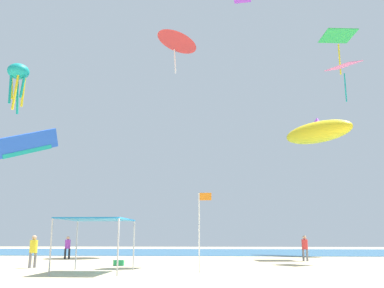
{
  "coord_description": "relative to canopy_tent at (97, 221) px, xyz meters",
  "views": [
    {
      "loc": [
        3.16,
        -18.88,
        1.58
      ],
      "look_at": [
        1.07,
        12.1,
        8.32
      ],
      "focal_mm": 40.25,
      "sensor_mm": 36.0,
      "label": 1
    }
  ],
  "objects": [
    {
      "name": "kite_inflatable_yellow",
      "position": [
        15.24,
        21.16,
        9.23
      ],
      "size": [
        6.62,
        6.38,
        2.52
      ],
      "rotation": [
        0.0,
        0.0,
        5.53
      ],
      "color": "yellow"
    },
    {
      "name": "banner_flag",
      "position": [
        4.84,
        0.16,
        -0.13
      ],
      "size": [
        0.61,
        0.06,
        3.61
      ],
      "color": "silver",
      "rests_on": "ground"
    },
    {
      "name": "canopy_tent",
      "position": [
        0.0,
        0.0,
        0.0
      ],
      "size": [
        2.97,
        3.38,
        2.43
      ],
      "color": "#B2B2B7",
      "rests_on": "ground"
    },
    {
      "name": "person_leftmost",
      "position": [
        11.44,
        10.56,
        -1.31
      ],
      "size": [
        0.4,
        0.4,
        1.7
      ],
      "rotation": [
        0.0,
        0.0,
        2.38
      ],
      "color": "slate",
      "rests_on": "ground"
    },
    {
      "name": "kite_diamond_pink",
      "position": [
        14.75,
        9.77,
        11.2
      ],
      "size": [
        2.75,
        2.76,
        3.04
      ],
      "rotation": [
        0.0,
        0.0,
        2.28
      ],
      "color": "pink"
    },
    {
      "name": "kite_diamond_green",
      "position": [
        16.36,
        16.16,
        16.58
      ],
      "size": [
        2.98,
        2.98,
        3.69
      ],
      "rotation": [
        0.0,
        0.0,
        0.11
      ],
      "color": "green"
    },
    {
      "name": "kite_parafoil_blue",
      "position": [
        -7.5,
        8.36,
        5.64
      ],
      "size": [
        2.91,
        3.81,
        2.76
      ],
      "rotation": [
        0.0,
        0.0,
        4.01
      ],
      "color": "blue"
    },
    {
      "name": "ocean_strip",
      "position": [
        2.64,
        28.85,
        -2.3
      ],
      "size": [
        110.0,
        22.5,
        0.03
      ],
      "primitive_type": "cube",
      "color": "#28608C",
      "rests_on": "ground"
    },
    {
      "name": "cooler_box",
      "position": [
        -0.06,
        5.01,
        -2.14
      ],
      "size": [
        0.57,
        0.37,
        0.35
      ],
      "color": "#1E8C4C",
      "rests_on": "ground"
    },
    {
      "name": "kite_octopus_teal",
      "position": [
        -11.05,
        12.96,
        12.67
      ],
      "size": [
        2.11,
        2.11,
        4.18
      ],
      "rotation": [
        0.0,
        0.0,
        6.06
      ],
      "color": "teal"
    },
    {
      "name": "person_near_tent",
      "position": [
        -4.21,
        2.94,
        -1.32
      ],
      "size": [
        0.4,
        0.4,
        1.69
      ],
      "rotation": [
        0.0,
        0.0,
        4.15
      ],
      "color": "slate",
      "rests_on": "ground"
    },
    {
      "name": "kite_delta_red",
      "position": [
        1.84,
        18.49,
        18.11
      ],
      "size": [
        4.97,
        4.97,
        3.88
      ],
      "rotation": [
        0.0,
        0.0,
        5.0
      ],
      "color": "red"
    },
    {
      "name": "person_central",
      "position": [
        -5.69,
        12.3,
        -1.34
      ],
      "size": [
        0.4,
        0.39,
        1.65
      ],
      "rotation": [
        0.0,
        0.0,
        0.55
      ],
      "color": "black",
      "rests_on": "ground"
    },
    {
      "name": "ground",
      "position": [
        2.64,
        -1.07,
        -2.36
      ],
      "size": [
        110.0,
        110.0,
        0.1
      ],
      "primitive_type": "cube",
      "color": "#D1BA8C"
    }
  ]
}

